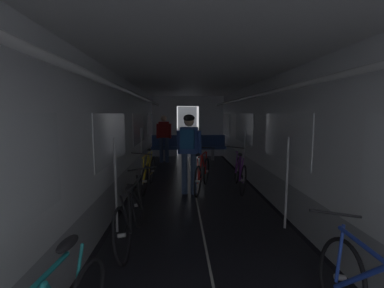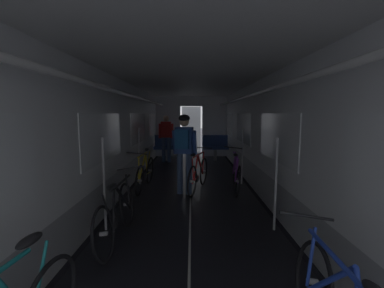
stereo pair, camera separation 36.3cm
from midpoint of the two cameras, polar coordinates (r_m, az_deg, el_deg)
name	(u,v)px [view 2 (the right image)]	position (r m, az deg, el deg)	size (l,w,h in m)	color
train_car_shell	(192,116)	(5.27, 1.90, 6.10)	(3.14, 12.34, 2.57)	black
bench_seat_far_left	(168,145)	(9.85, -4.13, -0.27)	(0.98, 0.51, 0.95)	gray
bench_seat_far_right	(216,145)	(9.87, 6.34, -0.28)	(0.98, 0.51, 0.95)	gray
bicycle_purple	(237,174)	(6.13, 11.55, -6.35)	(0.44, 1.69, 0.95)	black
bicycle_black	(118,214)	(3.80, -13.09, -14.57)	(0.44, 1.69, 0.96)	black
bicycle_yellow	(146,173)	(6.15, -8.27, -6.24)	(0.44, 1.69, 0.95)	black
person_cyclist_aisle	(185,145)	(5.59, 0.35, -0.30)	(0.56, 0.45, 1.73)	#384C75
bicycle_red_in_aisle	(199,174)	(5.98, 3.37, -6.54)	(0.60, 1.64, 0.94)	black
person_standing_near_bench	(167,135)	(9.43, -4.31, 1.91)	(0.53, 0.23, 1.69)	#384C75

